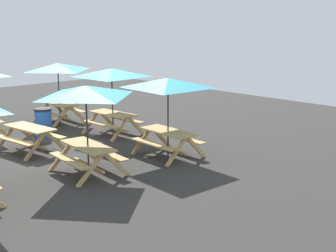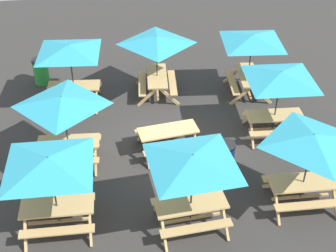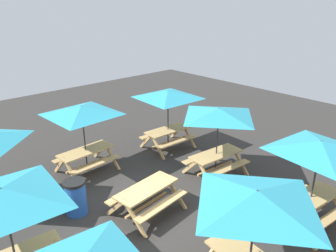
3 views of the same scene
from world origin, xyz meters
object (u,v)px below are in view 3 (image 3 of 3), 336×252
picnic_table_0 (218,118)px  picnic_table_7 (319,153)px  picnic_table_2 (147,194)px  trash_bin_blue (76,197)px  picnic_table_1 (168,99)px  picnic_table_6 (82,115)px  picnic_table_4 (256,206)px  picnic_table_3 (4,203)px

picnic_table_0 → picnic_table_7: size_ratio=0.83×
picnic_table_2 → trash_bin_blue: bearing=-47.3°
picnic_table_1 → picnic_table_7: size_ratio=1.01×
picnic_table_1 → trash_bin_blue: bearing=19.9°
picnic_table_2 → picnic_table_1: bearing=-146.7°
picnic_table_0 → picnic_table_7: bearing=92.5°
picnic_table_6 → picnic_table_1: bearing=168.7°
picnic_table_6 → picnic_table_7: bearing=111.0°
picnic_table_4 → picnic_table_7: 2.97m
trash_bin_blue → picnic_table_4: bearing=105.4°
picnic_table_0 → trash_bin_blue: 4.78m
picnic_table_0 → picnic_table_2: size_ratio=1.20×
picnic_table_6 → picnic_table_7: same height
picnic_table_0 → picnic_table_7: 3.23m
picnic_table_1 → picnic_table_4: size_ratio=1.21×
picnic_table_1 → picnic_table_7: bearing=88.4°
picnic_table_3 → picnic_table_6: size_ratio=1.00×
picnic_table_2 → picnic_table_7: 4.44m
picnic_table_0 → picnic_table_7: (0.18, 3.22, 0.00)m
picnic_table_3 → picnic_table_7: size_ratio=1.00×
picnic_table_1 → picnic_table_6: size_ratio=1.00×
picnic_table_2 → picnic_table_3: (3.45, 0.24, 1.43)m
picnic_table_0 → picnic_table_6: size_ratio=0.83×
picnic_table_3 → picnic_table_4: same height
picnic_table_4 → picnic_table_7: same height
picnic_table_2 → trash_bin_blue: (1.43, -1.24, -0.07)m
picnic_table_3 → picnic_table_7: 6.89m
picnic_table_2 → picnic_table_3: bearing=-2.5°
picnic_table_1 → picnic_table_4: 6.91m
picnic_table_4 → picnic_table_6: (-0.13, -6.48, 0.00)m
picnic_table_2 → picnic_table_4: (0.17, 3.34, 1.43)m
picnic_table_6 → trash_bin_blue: 2.79m
picnic_table_3 → trash_bin_blue: size_ratio=2.88×
picnic_table_2 → picnic_table_0: bearing=175.1°
picnic_table_1 → picnic_table_7: same height
picnic_table_3 → picnic_table_7: (-6.24, 2.91, 0.00)m
picnic_table_1 → picnic_table_6: (3.27, -0.46, 0.00)m
picnic_table_1 → picnic_table_3: (6.68, 2.91, 0.00)m
picnic_table_4 → picnic_table_3: bearing=-127.0°
picnic_table_4 → trash_bin_blue: bearing=-158.2°
picnic_table_3 → trash_bin_blue: bearing=-139.1°
picnic_table_6 → picnic_table_7: size_ratio=1.00×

